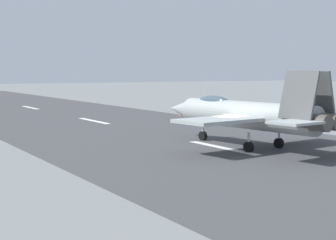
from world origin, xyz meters
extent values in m
plane|color=slate|center=(0.00, 0.00, 0.00)|extent=(400.00, 400.00, 0.00)
cube|color=#414144|center=(0.00, 0.00, 0.01)|extent=(240.00, 26.00, 0.02)
cube|color=white|center=(0.56, 0.00, 0.02)|extent=(8.00, 0.70, 0.00)
cube|color=white|center=(24.72, 0.00, 0.02)|extent=(8.00, 0.70, 0.00)
cube|color=white|center=(49.64, 0.00, 0.02)|extent=(8.00, 0.70, 0.00)
cylinder|color=#A4ACAA|center=(-0.08, -1.68, 2.42)|extent=(12.70, 3.46, 2.05)
cone|color=#A4ACAA|center=(7.59, -0.80, 2.42)|extent=(3.07, 2.06, 1.74)
ellipsoid|color=#3F5160|center=(3.44, -1.28, 3.19)|extent=(3.70, 1.50, 1.10)
cylinder|color=#47423D|center=(-6.53, -1.86, 2.42)|extent=(2.31, 1.34, 1.10)
cylinder|color=#47423D|center=(-6.41, -2.95, 2.42)|extent=(2.31, 1.34, 1.10)
cube|color=#A4ACAA|center=(-1.50, 1.99, 2.32)|extent=(4.01, 5.92, 0.24)
cube|color=#A4ACAA|center=(-0.64, -5.57, 2.32)|extent=(4.01, 5.92, 0.24)
cube|color=#A4ACAA|center=(-6.74, -0.02, 2.52)|extent=(2.70, 3.05, 0.16)
cube|color=#525455|center=(-5.61, -1.40, 4.12)|extent=(2.69, 1.24, 3.14)
cube|color=#525455|center=(-5.41, -3.19, 4.12)|extent=(2.69, 1.24, 3.14)
cylinder|color=silver|center=(4.72, -1.13, 0.70)|extent=(0.18, 0.18, 1.40)
cylinder|color=black|center=(4.72, -1.13, 0.38)|extent=(0.79, 0.38, 0.76)
cylinder|color=silver|center=(-2.05, -0.29, 0.70)|extent=(0.18, 0.18, 1.40)
cylinder|color=black|center=(-2.05, -0.29, 0.38)|extent=(0.79, 0.38, 0.76)
cylinder|color=silver|center=(-1.68, -3.47, 0.70)|extent=(0.18, 0.18, 1.40)
cylinder|color=black|center=(-1.68, -3.47, 0.38)|extent=(0.79, 0.38, 0.76)
cube|color=#1E2338|center=(16.08, -11.46, 0.42)|extent=(0.24, 0.36, 0.84)
cube|color=yellow|center=(16.08, -11.46, 1.04)|extent=(0.31, 0.46, 0.57)
sphere|color=tan|center=(16.08, -11.46, 1.47)|extent=(0.22, 0.22, 0.22)
cylinder|color=yellow|center=(16.10, -11.16, 1.00)|extent=(0.10, 0.10, 0.53)
cylinder|color=yellow|center=(16.06, -11.76, 1.00)|extent=(0.10, 0.10, 0.53)
cone|color=orange|center=(7.56, -12.30, 0.28)|extent=(0.44, 0.44, 0.55)
cone|color=orange|center=(25.67, -12.30, 0.28)|extent=(0.44, 0.44, 0.55)
camera|label=1|loc=(-29.89, 23.09, 5.69)|focal=55.53mm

